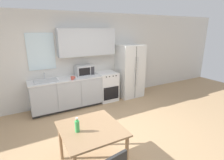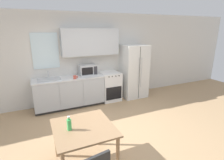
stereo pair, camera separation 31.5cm
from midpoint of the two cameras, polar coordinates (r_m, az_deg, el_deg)
name	(u,v)px [view 2 (the right image)]	position (r m, az deg, el deg)	size (l,w,h in m)	color
ground_plane	(111,132)	(4.07, 1.83, -16.74)	(12.00, 12.00, 0.00)	tan
wall_back	(84,56)	(5.40, -7.57, 7.90)	(12.00, 0.38, 2.70)	silver
kitchen_counter	(70,92)	(5.22, -12.00, -3.89)	(1.99, 0.65, 0.89)	#333333
oven_range	(110,86)	(5.61, 0.92, -2.03)	(0.59, 0.64, 0.91)	white
refrigerator	(134,71)	(5.87, 8.64, 2.82)	(0.80, 0.72, 1.73)	silver
kitchen_sink	(49,79)	(5.01, -18.19, 0.26)	(0.61, 0.40, 0.21)	#B7BABC
microwave	(88,70)	(5.29, -6.25, 3.34)	(0.52, 0.37, 0.30)	#B7BABC
coffee_mug	(75,77)	(4.91, -10.18, 0.92)	(0.12, 0.09, 0.10)	#BF4C3F
dining_table	(84,133)	(2.94, -6.05, -16.75)	(0.93, 0.96, 0.73)	#997551
drink_bottle	(69,124)	(2.79, -10.59, -14.09)	(0.07, 0.07, 0.23)	#3FB259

